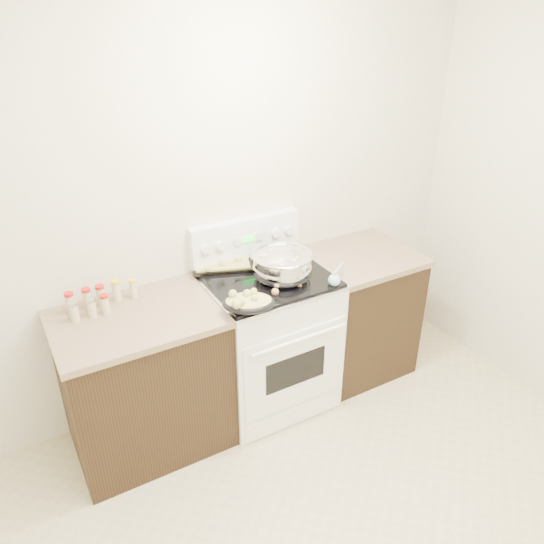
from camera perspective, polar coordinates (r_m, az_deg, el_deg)
room_shell at (r=1.71m, az=12.65°, el=-0.47°), size 4.10×3.60×2.75m
counter_left at (r=3.29m, az=-13.45°, el=-11.28°), size 0.93×0.67×0.92m
counter_right at (r=3.88m, az=8.98°, el=-4.18°), size 0.73×0.67×0.92m
kitchen_range at (r=3.51m, az=-0.44°, el=-7.02°), size 0.78×0.73×1.22m
mixing_bowl at (r=3.21m, az=1.11°, el=0.62°), size 0.45×0.45×0.22m
roasting_pan at (r=2.92m, az=-2.57°, el=-3.25°), size 0.35×0.31×0.11m
baking_sheet at (r=3.41m, az=-5.48°, el=0.99°), size 0.45×0.38×0.06m
wooden_spoon at (r=3.12m, az=0.57°, el=-1.81°), size 0.20×0.19×0.04m
blue_ladle at (r=3.20m, az=6.77°, el=-0.71°), size 0.22×0.20×0.09m
spice_jars at (r=3.11m, az=-18.33°, el=-2.84°), size 0.40×0.16×0.13m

